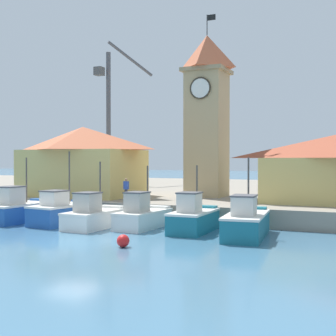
{
  "coord_description": "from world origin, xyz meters",
  "views": [
    {
      "loc": [
        13.99,
        -19.12,
        4.06
      ],
      "look_at": [
        0.76,
        10.03,
        3.5
      ],
      "focal_mm": 50.0,
      "sensor_mm": 36.0,
      "label": 1
    }
  ],
  "objects_px": {
    "mooring_buoy": "(123,241)",
    "clock_tower": "(207,111)",
    "fishing_boat_mid_left": "(143,216)",
    "warehouse_left": "(83,161)",
    "fishing_boat_far_left": "(19,210)",
    "port_crane_near": "(110,133)",
    "fishing_boat_left_outer": "(63,212)",
    "dock_worker_near_tower": "(126,189)",
    "fishing_boat_left_inner": "(94,216)",
    "fishing_boat_center": "(193,218)",
    "fishing_boat_mid_right": "(246,222)"
  },
  "relations": [
    {
      "from": "fishing_boat_mid_right",
      "to": "warehouse_left",
      "type": "relative_size",
      "value": 0.59
    },
    {
      "from": "mooring_buoy",
      "to": "dock_worker_near_tower",
      "type": "relative_size",
      "value": 0.37
    },
    {
      "from": "fishing_boat_mid_left",
      "to": "port_crane_near",
      "type": "height_order",
      "value": "port_crane_near"
    },
    {
      "from": "fishing_boat_left_outer",
      "to": "dock_worker_near_tower",
      "type": "relative_size",
      "value": 2.91
    },
    {
      "from": "fishing_boat_left_outer",
      "to": "mooring_buoy",
      "type": "bearing_deg",
      "value": -35.17
    },
    {
      "from": "fishing_boat_center",
      "to": "dock_worker_near_tower",
      "type": "relative_size",
      "value": 2.66
    },
    {
      "from": "fishing_boat_mid_left",
      "to": "warehouse_left",
      "type": "xyz_separation_m",
      "value": [
        -8.95,
        6.81,
        3.28
      ]
    },
    {
      "from": "fishing_boat_left_outer",
      "to": "clock_tower",
      "type": "height_order",
      "value": "clock_tower"
    },
    {
      "from": "mooring_buoy",
      "to": "clock_tower",
      "type": "bearing_deg",
      "value": 95.81
    },
    {
      "from": "fishing_boat_left_inner",
      "to": "fishing_boat_center",
      "type": "bearing_deg",
      "value": 8.95
    },
    {
      "from": "fishing_boat_far_left",
      "to": "port_crane_near",
      "type": "xyz_separation_m",
      "value": [
        -8.58,
        25.22,
        6.57
      ]
    },
    {
      "from": "clock_tower",
      "to": "dock_worker_near_tower",
      "type": "bearing_deg",
      "value": -118.67
    },
    {
      "from": "fishing_boat_far_left",
      "to": "fishing_boat_mid_right",
      "type": "relative_size",
      "value": 0.91
    },
    {
      "from": "dock_worker_near_tower",
      "to": "fishing_boat_far_left",
      "type": "bearing_deg",
      "value": -140.29
    },
    {
      "from": "fishing_boat_left_inner",
      "to": "mooring_buoy",
      "type": "relative_size",
      "value": 7.56
    },
    {
      "from": "fishing_boat_mid_right",
      "to": "mooring_buoy",
      "type": "distance_m",
      "value": 6.8
    },
    {
      "from": "fishing_boat_left_outer",
      "to": "fishing_boat_mid_right",
      "type": "xyz_separation_m",
      "value": [
        11.83,
        -0.08,
        0.01
      ]
    },
    {
      "from": "fishing_boat_left_outer",
      "to": "port_crane_near",
      "type": "relative_size",
      "value": 0.27
    },
    {
      "from": "fishing_boat_mid_left",
      "to": "mooring_buoy",
      "type": "bearing_deg",
      "value": -70.98
    },
    {
      "from": "fishing_boat_far_left",
      "to": "fishing_boat_mid_left",
      "type": "distance_m",
      "value": 8.74
    },
    {
      "from": "fishing_boat_left_outer",
      "to": "clock_tower",
      "type": "relative_size",
      "value": 0.33
    },
    {
      "from": "fishing_boat_far_left",
      "to": "port_crane_near",
      "type": "height_order",
      "value": "port_crane_near"
    },
    {
      "from": "fishing_boat_mid_left",
      "to": "fishing_boat_mid_right",
      "type": "distance_m",
      "value": 6.5
    },
    {
      "from": "warehouse_left",
      "to": "mooring_buoy",
      "type": "distance_m",
      "value": 17.07
    },
    {
      "from": "mooring_buoy",
      "to": "fishing_boat_mid_right",
      "type": "bearing_deg",
      "value": 48.63
    },
    {
      "from": "fishing_boat_center",
      "to": "warehouse_left",
      "type": "relative_size",
      "value": 0.47
    },
    {
      "from": "fishing_boat_left_inner",
      "to": "fishing_boat_mid_left",
      "type": "xyz_separation_m",
      "value": [
        2.67,
        1.1,
        0.01
      ]
    },
    {
      "from": "fishing_boat_left_outer",
      "to": "fishing_boat_left_inner",
      "type": "relative_size",
      "value": 1.05
    },
    {
      "from": "fishing_boat_far_left",
      "to": "clock_tower",
      "type": "distance_m",
      "value": 16.0
    },
    {
      "from": "fishing_boat_mid_left",
      "to": "dock_worker_near_tower",
      "type": "relative_size",
      "value": 2.67
    },
    {
      "from": "warehouse_left",
      "to": "mooring_buoy",
      "type": "relative_size",
      "value": 15.51
    },
    {
      "from": "fishing_boat_mid_right",
      "to": "warehouse_left",
      "type": "height_order",
      "value": "warehouse_left"
    },
    {
      "from": "fishing_boat_mid_left",
      "to": "fishing_boat_center",
      "type": "bearing_deg",
      "value": -2.83
    },
    {
      "from": "warehouse_left",
      "to": "port_crane_near",
      "type": "height_order",
      "value": "port_crane_near"
    },
    {
      "from": "dock_worker_near_tower",
      "to": "fishing_boat_center",
      "type": "bearing_deg",
      "value": -30.91
    },
    {
      "from": "warehouse_left",
      "to": "dock_worker_near_tower",
      "type": "xyz_separation_m",
      "value": [
        5.71,
        -3.05,
        -2.0
      ]
    },
    {
      "from": "fishing_boat_left_inner",
      "to": "port_crane_near",
      "type": "bearing_deg",
      "value": 119.77
    },
    {
      "from": "fishing_boat_far_left",
      "to": "fishing_boat_center",
      "type": "xyz_separation_m",
      "value": [
        12.0,
        0.62,
        -0.02
      ]
    },
    {
      "from": "mooring_buoy",
      "to": "dock_worker_near_tower",
      "type": "distance_m",
      "value": 10.99
    },
    {
      "from": "mooring_buoy",
      "to": "dock_worker_near_tower",
      "type": "bearing_deg",
      "value": 118.79
    },
    {
      "from": "fishing_boat_center",
      "to": "fishing_boat_left_inner",
      "type": "bearing_deg",
      "value": -171.05
    },
    {
      "from": "fishing_boat_far_left",
      "to": "warehouse_left",
      "type": "height_order",
      "value": "warehouse_left"
    },
    {
      "from": "fishing_boat_far_left",
      "to": "mooring_buoy",
      "type": "height_order",
      "value": "fishing_boat_far_left"
    },
    {
      "from": "dock_worker_near_tower",
      "to": "warehouse_left",
      "type": "bearing_deg",
      "value": 151.87
    },
    {
      "from": "fishing_boat_mid_left",
      "to": "fishing_boat_left_inner",
      "type": "bearing_deg",
      "value": -157.53
    },
    {
      "from": "fishing_boat_mid_left",
      "to": "port_crane_near",
      "type": "xyz_separation_m",
      "value": [
        -17.28,
        24.44,
        6.64
      ]
    },
    {
      "from": "port_crane_near",
      "to": "clock_tower",
      "type": "bearing_deg",
      "value": -38.69
    },
    {
      "from": "fishing_boat_left_outer",
      "to": "fishing_boat_mid_left",
      "type": "xyz_separation_m",
      "value": [
        5.36,
        0.59,
        -0.06
      ]
    },
    {
      "from": "fishing_boat_far_left",
      "to": "mooring_buoy",
      "type": "relative_size",
      "value": 8.29
    },
    {
      "from": "mooring_buoy",
      "to": "fishing_boat_mid_left",
      "type": "bearing_deg",
      "value": 109.02
    }
  ]
}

